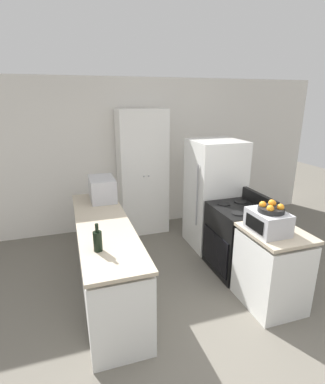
{
  "coord_description": "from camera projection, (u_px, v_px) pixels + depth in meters",
  "views": [
    {
      "loc": [
        -1.2,
        -1.95,
        2.27
      ],
      "look_at": [
        0.0,
        1.72,
        1.05
      ],
      "focal_mm": 28.0,
      "sensor_mm": 36.0,
      "label": 1
    }
  ],
  "objects": [
    {
      "name": "ground_plane",
      "position": [
        220.0,
        351.0,
        2.81
      ],
      "size": [
        14.0,
        14.0,
        0.0
      ],
      "primitive_type": "plane",
      "color": "#666056"
    },
    {
      "name": "wall_back",
      "position": [
        137.0,
        155.0,
        5.28
      ],
      "size": [
        7.0,
        0.06,
        2.6
      ],
      "color": "silver",
      "rests_on": "ground_plane"
    },
    {
      "name": "counter_left",
      "position": [
        106.0,
        259.0,
        3.56
      ],
      "size": [
        0.6,
        2.33,
        0.9
      ],
      "color": "silver",
      "rests_on": "ground_plane"
    },
    {
      "name": "counter_right",
      "position": [
        271.0,
        269.0,
        3.34
      ],
      "size": [
        0.6,
        0.71,
        0.9
      ],
      "color": "silver",
      "rests_on": "ground_plane"
    },
    {
      "name": "pantry_cabinet",
      "position": [
        142.0,
        173.0,
        5.1
      ],
      "size": [
        0.8,
        0.51,
        2.11
      ],
      "color": "white",
      "rests_on": "ground_plane"
    },
    {
      "name": "stove",
      "position": [
        237.0,
        239.0,
        4.03
      ],
      "size": [
        0.66,
        0.75,
        1.06
      ],
      "color": "black",
      "rests_on": "ground_plane"
    },
    {
      "name": "refrigerator",
      "position": [
        214.0,
        194.0,
        4.64
      ],
      "size": [
        0.76,
        0.74,
        1.68
      ],
      "color": "white",
      "rests_on": "ground_plane"
    },
    {
      "name": "microwave",
      "position": [
        102.0,
        189.0,
        4.15
      ],
      "size": [
        0.34,
        0.52,
        0.32
      ],
      "color": "#B2B2B7",
      "rests_on": "counter_left"
    },
    {
      "name": "wine_bottle",
      "position": [
        98.0,
        241.0,
        2.77
      ],
      "size": [
        0.08,
        0.08,
        0.27
      ],
      "color": "black",
      "rests_on": "counter_left"
    },
    {
      "name": "toaster_oven",
      "position": [
        268.0,
        222.0,
        3.15
      ],
      "size": [
        0.34,
        0.42,
        0.24
      ],
      "color": "#B2B2B7",
      "rests_on": "counter_right"
    },
    {
      "name": "fruit_bowl",
      "position": [
        271.0,
        208.0,
        3.09
      ],
      "size": [
        0.27,
        0.27,
        0.13
      ],
      "color": "black",
      "rests_on": "toaster_oven"
    }
  ]
}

